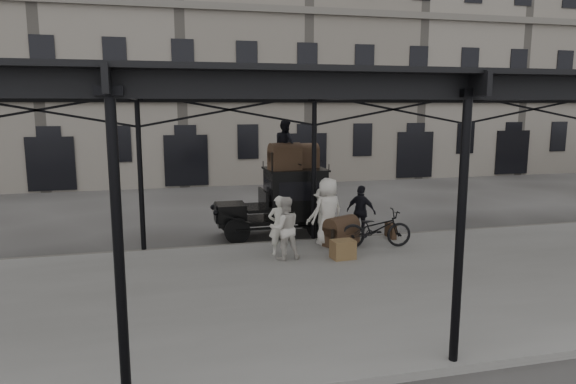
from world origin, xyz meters
The scene contains 18 objects.
ground centered at (0.00, 0.00, 0.00)m, with size 120.00×120.00×0.00m, color #383533.
platform centered at (0.00, -2.00, 0.07)m, with size 28.00×8.00×0.15m, color slate.
canopy centered at (0.00, -1.72, 4.60)m, with size 22.50×9.00×4.74m.
building_frontage centered at (0.00, 18.00, 7.00)m, with size 64.00×8.00×14.00m, color slate.
taxi centered at (-0.59, 3.20, 1.20)m, with size 3.65×1.55×2.18m.
porter_left centered at (-1.39, 0.61, 0.97)m, with size 0.60×0.39×1.63m, color silver.
porter_midleft centered at (-1.34, 0.17, 0.99)m, with size 0.81×0.63×1.68m, color beige.
porter_centre centered at (0.22, 1.30, 1.13)m, with size 0.96×0.63×1.97m, color silver.
porter_official centered at (1.46, 1.80, 0.96)m, with size 0.95×0.40×1.62m, color black.
porter_right centered at (0.22, 1.80, 0.94)m, with size 1.02×0.59×1.59m, color beige.
bicycle centered at (1.46, 0.66, 0.69)m, with size 0.72×2.07×1.09m, color black.
porter_roof centered at (-0.62, 3.10, 2.95)m, with size 0.75×0.59×1.55m, color black.
steamer_trunk_roof_near centered at (-0.67, 2.95, 2.53)m, with size 0.96×0.59×0.71m, color #402C1D, non-canonical shape.
steamer_trunk_roof_far centered at (0.08, 3.40, 2.51)m, with size 0.89×0.55×0.66m, color #402C1D, non-canonical shape.
steamer_trunk_platform centered at (0.56, 1.08, 0.51)m, with size 0.98×0.60×0.72m, color #402C1D, non-canonical shape.
wicker_hamper centered at (0.17, -0.16, 0.40)m, with size 0.60×0.45×0.50m, color brown.
suitcase_upright centered at (2.35, 1.56, 0.38)m, with size 0.15×0.60×0.45m, color #402C1D.
suitcase_flat centered at (0.64, 0.81, 0.35)m, with size 0.60×0.15×0.40m, color #402C1D.
Camera 1 is at (-4.40, -12.59, 4.17)m, focal length 32.00 mm.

